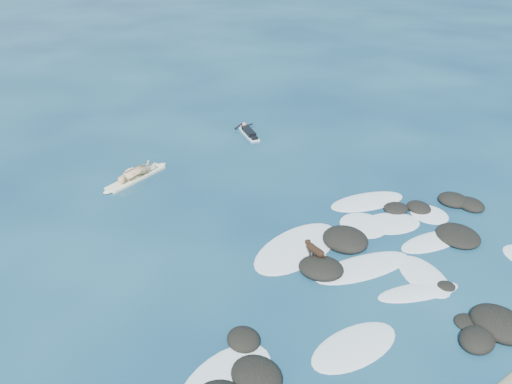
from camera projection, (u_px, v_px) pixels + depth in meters
ground at (348, 257)px, 18.44m from camera, size 160.00×160.00×0.00m
reef_rocks at (387, 277)px, 17.25m from camera, size 14.09×7.54×0.60m
breaking_foam at (361, 262)px, 18.15m from camera, size 13.21×7.40×0.12m
standing_surfer_rig at (134, 161)px, 23.17m from camera, size 3.37×1.61×1.99m
paddling_surfer_rig at (249, 132)px, 27.83m from camera, size 1.16×2.23×0.39m
dog at (314, 250)px, 17.99m from camera, size 0.27×1.06×0.67m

